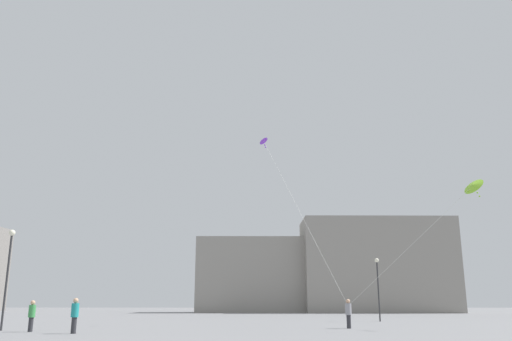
# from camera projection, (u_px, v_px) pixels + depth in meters

# --- Properties ---
(person_in_grey) EXTENTS (0.37, 0.37, 1.71)m
(person_in_grey) POSITION_uv_depth(u_px,v_px,m) (348.00, 312.00, 31.32)
(person_in_grey) COLOR #2D2D33
(person_in_grey) RESTS_ON ground_plane
(person_in_green) EXTENTS (0.35, 0.35, 1.62)m
(person_in_green) POSITION_uv_depth(u_px,v_px,m) (32.00, 314.00, 27.76)
(person_in_green) COLOR #2D2D33
(person_in_green) RESTS_ON ground_plane
(person_in_teal) EXTENTS (0.38, 0.38, 1.73)m
(person_in_teal) POSITION_uv_depth(u_px,v_px,m) (75.00, 314.00, 26.24)
(person_in_teal) COLOR #2D2D33
(person_in_teal) RESTS_ON ground_plane
(kite_violet_diamond) EXTENTS (5.57, 5.72, 12.40)m
(kite_violet_diamond) POSITION_uv_depth(u_px,v_px,m) (266.00, 145.00, 39.32)
(kite_violet_diamond) COLOR purple
(kite_lime_diamond) EXTENTS (8.41, 2.17, 7.63)m
(kite_lime_diamond) POSITION_uv_depth(u_px,v_px,m) (472.00, 186.00, 31.65)
(kite_lime_diamond) COLOR #8CD12D
(building_centre_hall) EXTENTS (19.14, 9.35, 11.07)m
(building_centre_hall) POSITION_uv_depth(u_px,v_px,m) (259.00, 275.00, 80.42)
(building_centre_hall) COLOR gray
(building_centre_hall) RESTS_ON ground_plane
(building_right_hall) EXTENTS (22.81, 10.49, 13.86)m
(building_right_hall) POSITION_uv_depth(u_px,v_px,m) (377.00, 266.00, 79.38)
(building_right_hall) COLOR gray
(building_right_hall) RESTS_ON ground_plane
(lamppost_east) EXTENTS (0.36, 0.36, 5.11)m
(lamppost_east) POSITION_uv_depth(u_px,v_px,m) (378.00, 279.00, 43.33)
(lamppost_east) COLOR #2D2D30
(lamppost_east) RESTS_ON ground_plane
(lamppost_west) EXTENTS (0.36, 0.36, 5.59)m
(lamppost_west) POSITION_uv_depth(u_px,v_px,m) (9.00, 263.00, 29.65)
(lamppost_west) COLOR #2D2D30
(lamppost_west) RESTS_ON ground_plane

